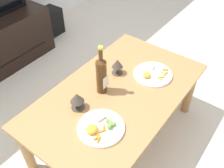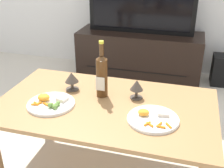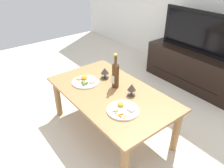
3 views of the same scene
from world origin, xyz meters
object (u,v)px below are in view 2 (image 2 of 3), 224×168
at_px(goblet_left, 72,78).
at_px(tv_screen, 141,7).
at_px(wine_bottle, 102,74).
at_px(tv_stand, 139,55).
at_px(floor_speaker, 222,70).
at_px(dining_table, 105,115).
at_px(dinner_plate_left, 51,103).
at_px(goblet_right, 137,86).
at_px(dinner_plate_right, 153,118).

bearing_deg(goblet_left, tv_screen, 82.54).
height_order(tv_screen, wine_bottle, tv_screen).
distance_m(tv_stand, floor_speaker, 0.91).
bearing_deg(dining_table, tv_screen, 92.88).
bearing_deg(tv_stand, dinner_plate_left, -98.01).
bearing_deg(wine_bottle, goblet_left, 173.15).
height_order(dining_table, tv_screen, tv_screen).
relative_size(tv_screen, dinner_plate_left, 3.93).
height_order(tv_stand, goblet_right, goblet_right).
distance_m(tv_stand, goblet_right, 1.49).
height_order(dinner_plate_left, dinner_plate_right, dinner_plate_left).
bearing_deg(goblet_right, dinner_plate_left, -154.96).
height_order(tv_screen, goblet_right, tv_screen).
xyz_separation_m(goblet_right, dinner_plate_right, (0.14, -0.22, -0.07)).
bearing_deg(tv_screen, wine_bottle, -88.82).
relative_size(tv_stand, wine_bottle, 3.73).
distance_m(dining_table, tv_screen, 1.60).
height_order(tv_stand, wine_bottle, wine_bottle).
height_order(tv_stand, tv_screen, tv_screen).
xyz_separation_m(tv_stand, goblet_left, (-0.19, -1.43, 0.32)).
bearing_deg(dinner_plate_right, goblet_right, 121.63).
bearing_deg(goblet_left, wine_bottle, -6.85).
bearing_deg(goblet_left, dinner_plate_right, -21.34).
relative_size(dining_table, wine_bottle, 3.65).
xyz_separation_m(floor_speaker, dinner_plate_left, (-1.13, -1.69, 0.35)).
xyz_separation_m(floor_speaker, wine_bottle, (-0.87, -1.49, 0.48)).
relative_size(dining_table, goblet_left, 10.75).
xyz_separation_m(tv_screen, floor_speaker, (0.90, 0.04, -0.63)).
bearing_deg(dinner_plate_left, tv_screen, 81.98).
xyz_separation_m(floor_speaker, goblet_left, (-1.09, -1.47, 0.42)).
height_order(wine_bottle, dinner_plate_left, wine_bottle).
bearing_deg(goblet_left, dinner_plate_left, -101.52).
bearing_deg(floor_speaker, dining_table, -119.05).
xyz_separation_m(goblet_left, dinner_plate_right, (0.57, -0.22, -0.07)).
height_order(floor_speaker, dinner_plate_left, dinner_plate_left).
distance_m(dining_table, floor_speaker, 1.81).
relative_size(wine_bottle, goblet_left, 2.95).
xyz_separation_m(goblet_left, goblet_right, (0.43, -0.00, 0.00)).
relative_size(goblet_left, goblet_right, 0.99).
xyz_separation_m(tv_screen, dinner_plate_right, (0.38, -1.65, -0.28)).
distance_m(tv_screen, wine_bottle, 1.46).
height_order(dining_table, floor_speaker, dining_table).
xyz_separation_m(tv_screen, dinner_plate_left, (-0.23, -1.65, -0.28)).
height_order(floor_speaker, wine_bottle, wine_bottle).
relative_size(floor_speaker, dinner_plate_right, 1.12).
distance_m(goblet_left, goblet_right, 0.43).
bearing_deg(goblet_right, wine_bottle, -173.15).
relative_size(dining_table, dinner_plate_left, 4.61).
distance_m(tv_screen, dinner_plate_right, 1.72).
xyz_separation_m(dinner_plate_left, dinner_plate_right, (0.62, 0.00, -0.00)).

